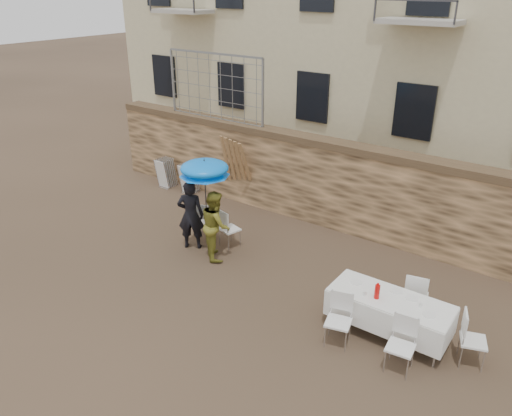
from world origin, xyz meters
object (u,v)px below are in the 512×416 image
Objects in this scene: table_chair_front_right at (401,346)px; umbrella at (205,171)px; chair_stack_right at (192,177)px; couple_chair_left at (207,220)px; table_chair_back at (416,295)px; woman_dress at (216,225)px; banquet_table at (390,300)px; table_chair_side at (474,339)px; soda_bottle at (377,292)px; couple_chair_right at (230,228)px; chair_stack_left at (171,171)px; man_suit at (191,215)px; table_chair_front_left at (338,321)px.

umbrella is at bearing 160.41° from table_chair_front_right.
table_chair_front_right reaches higher than chair_stack_right.
couple_chair_left is 5.20m from table_chair_back.
umbrella reaches higher than chair_stack_right.
woman_dress is 4.27m from banquet_table.
banquet_table is 2.19× the size of table_chair_side.
soda_bottle is 0.28× the size of chair_stack_right.
table_chair_front_right is (0.70, -0.60, -0.43)m from soda_bottle.
couple_chair_left is 1.04× the size of chair_stack_right.
table_chair_side is 1.04× the size of chair_stack_right.
soda_bottle reaches higher than couple_chair_right.
table_chair_back reaches higher than chair_stack_left.
chair_stack_right is at bearing 0.00° from chair_stack_left.
soda_bottle is (4.10, -1.07, 0.43)m from couple_chair_right.
umbrella is 4.57m from soda_bottle.
couple_chair_left is at bearing -41.10° from chair_stack_right.
man_suit is 0.80× the size of umbrella.
umbrella is at bearing -34.38° from chair_stack_left.
table_chair_back is (-0.30, 1.55, 0.00)m from table_chair_front_right.
table_chair_back is 8.71m from chair_stack_left.
table_chair_back is 1.00× the size of table_chair_side.
table_chair_side is at bearing 145.63° from couple_chair_left.
umbrella is (-0.35, 0.10, 1.17)m from woman_dress.
umbrella reaches higher than banquet_table.
umbrella reaches higher than woman_dress.
soda_bottle is at bearing -23.55° from chair_stack_right.
couple_chair_right is (0.70, 0.55, -0.36)m from man_suit.
table_chair_back is 1.04× the size of chair_stack_right.
woman_dress reaches higher than table_chair_front_left.
soda_bottle is at bearing 142.62° from man_suit.
man_suit is 1.75× the size of couple_chair_left.
table_chair_front_left is 1.10m from table_chair_front_right.
chair_stack_right is (-2.33, 2.59, -0.38)m from man_suit.
woman_dress is 1.66× the size of couple_chair_left.
chair_stack_left is (-9.64, 2.86, -0.02)m from table_chair_side.
woman_dress reaches higher than couple_chair_right.
chair_stack_left is (-8.74, 3.71, -0.02)m from table_chair_front_right.
woman_dress is 4.76m from chair_stack_left.
man_suit reaches higher than woman_dress.
couple_chair_right is (0.30, 0.45, -1.49)m from umbrella.
couple_chair_right and table_chair_front_left have the same top height.
couple_chair_left is 3.69× the size of soda_bottle.
soda_bottle is 7.80m from chair_stack_right.
banquet_table is at bearing -177.07° from couple_chair_right.
chair_stack_right is (-3.08, 2.59, -0.34)m from woman_dress.
umbrella is at bearing 25.81° from woman_dress.
banquet_table is 0.99m from table_chair_front_left.
man_suit is 1.05× the size of woman_dress.
table_chair_front_left is (-0.60, -0.75, -0.25)m from banquet_table.
banquet_table is at bearing 36.87° from soda_bottle.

